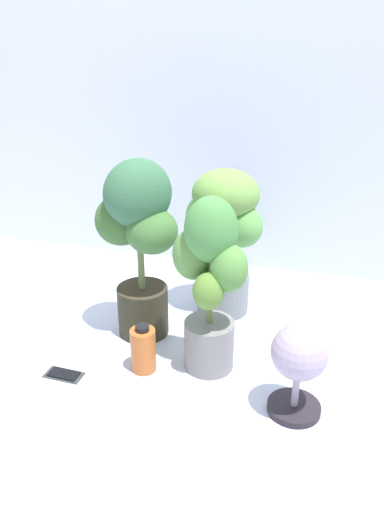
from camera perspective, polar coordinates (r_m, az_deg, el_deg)
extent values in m
plane|color=silver|center=(2.10, -5.96, -9.72)|extent=(8.00, 8.00, 0.00)
cube|color=silver|center=(2.57, 0.26, 20.44)|extent=(3.20, 0.01, 2.00)
cylinder|color=slate|center=(2.28, 3.54, -4.06)|extent=(0.23, 0.23, 0.18)
cylinder|color=#3E3520|center=(2.24, 3.60, -2.20)|extent=(0.21, 0.21, 0.02)
cylinder|color=#607247|center=(2.16, 3.75, 3.00)|extent=(0.02, 0.02, 0.42)
ellipsoid|color=#6B9A46|center=(2.10, 3.86, 7.08)|extent=(0.30, 0.29, 0.21)
ellipsoid|color=#6FA74E|center=(2.18, 1.61, 4.67)|extent=(0.25, 0.25, 0.19)
ellipsoid|color=#5EA14D|center=(2.11, 5.72, 3.43)|extent=(0.25, 0.25, 0.18)
cylinder|color=gray|center=(1.91, 1.95, -9.99)|extent=(0.19, 0.19, 0.19)
cylinder|color=#433723|center=(1.86, 1.99, -7.75)|extent=(0.17, 0.17, 0.02)
cylinder|color=olive|center=(1.76, 2.09, -1.81)|extent=(0.02, 0.02, 0.42)
ellipsoid|color=#498A43|center=(1.70, 2.17, 2.98)|extent=(0.21, 0.19, 0.24)
ellipsoid|color=#588841|center=(1.77, 0.14, 0.22)|extent=(0.21, 0.21, 0.19)
ellipsoid|color=#579041|center=(1.71, 4.22, -1.37)|extent=(0.18, 0.18, 0.17)
ellipsoid|color=olive|center=(1.72, 1.86, -4.01)|extent=(0.14, 0.14, 0.13)
cylinder|color=#2C2A1B|center=(2.12, -5.58, -6.11)|extent=(0.21, 0.21, 0.21)
cylinder|color=#3D3325|center=(2.07, -5.69, -3.80)|extent=(0.19, 0.19, 0.02)
cylinder|color=#627542|center=(1.97, -5.97, 2.26)|extent=(0.03, 0.03, 0.46)
ellipsoid|color=#356543|center=(1.91, -6.19, 7.08)|extent=(0.35, 0.35, 0.27)
ellipsoid|color=#3A622D|center=(2.00, -7.98, 4.16)|extent=(0.24, 0.26, 0.21)
ellipsoid|color=#416E35|center=(1.92, -4.61, 2.88)|extent=(0.23, 0.22, 0.18)
cube|color=#303737|center=(1.97, -14.37, -12.92)|extent=(0.15, 0.08, 0.01)
cube|color=black|center=(1.97, -14.38, -12.81)|extent=(0.12, 0.06, 0.00)
cylinder|color=#262028|center=(1.80, 11.50, -16.54)|extent=(0.18, 0.18, 0.03)
cylinder|color=#A796AE|center=(1.75, 11.70, -14.74)|extent=(0.02, 0.02, 0.12)
sphere|color=#A796AE|center=(1.66, 12.15, -10.63)|extent=(0.23, 0.23, 0.19)
cylinder|color=#BE6029|center=(1.91, -5.56, -10.58)|extent=(0.09, 0.09, 0.17)
cylinder|color=black|center=(1.85, -5.68, -8.15)|extent=(0.05, 0.05, 0.02)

